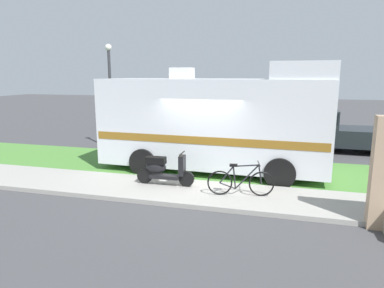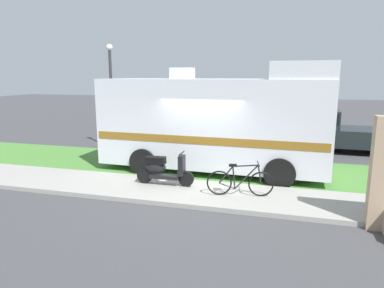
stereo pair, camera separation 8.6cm
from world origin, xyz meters
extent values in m
plane|color=#424244|center=(0.00, 0.00, 0.00)|extent=(80.00, 80.00, 0.00)
cube|color=#9E9B93|center=(0.00, -1.20, 0.06)|extent=(24.00, 2.00, 0.12)
cube|color=#4C8438|center=(0.00, 1.50, 0.04)|extent=(24.00, 3.40, 0.08)
cube|color=silver|center=(0.13, 1.31, 1.69)|extent=(7.35, 2.77, 2.78)
cube|color=silver|center=(2.87, 1.22, 3.33)|extent=(1.88, 2.47, 0.50)
cube|color=#8C601E|center=(0.13, 1.31, 1.27)|extent=(7.20, 2.78, 0.24)
cube|color=black|center=(3.75, 1.19, 2.17)|extent=(0.15, 2.16, 0.90)
cube|color=silver|center=(-0.96, 1.34, 3.26)|extent=(0.72, 0.62, 0.36)
cylinder|color=black|center=(2.42, 2.45, 0.45)|extent=(0.91, 0.31, 0.90)
cylinder|color=black|center=(2.35, 0.02, 0.45)|extent=(0.91, 0.31, 0.90)
cylinder|color=black|center=(-1.83, 2.59, 0.45)|extent=(0.91, 0.31, 0.90)
cylinder|color=black|center=(-1.90, 0.16, 0.45)|extent=(0.91, 0.31, 0.90)
cylinder|color=black|center=(-0.18, -0.88, 0.34)|extent=(0.44, 0.11, 0.44)
cylinder|color=black|center=(-1.42, -0.91, 0.34)|extent=(0.44, 0.11, 0.44)
cube|color=black|center=(-0.80, -0.89, 0.36)|extent=(0.88, 0.30, 0.10)
cube|color=black|center=(-1.07, -0.90, 0.82)|extent=(0.57, 0.27, 0.20)
ellipsoid|color=black|center=(-1.07, -0.90, 0.62)|extent=(0.61, 0.32, 0.36)
cube|color=black|center=(-0.30, -0.88, 0.72)|extent=(0.15, 0.32, 0.56)
cylinder|color=black|center=(-0.30, -0.88, 1.07)|extent=(0.05, 0.50, 0.04)
sphere|color=white|center=(-0.30, -0.88, 0.90)|extent=(0.12, 0.12, 0.12)
torus|color=black|center=(1.91, -1.14, 0.45)|extent=(0.65, 0.16, 0.65)
torus|color=black|center=(0.86, -1.33, 0.45)|extent=(0.65, 0.16, 0.65)
cylinder|color=black|center=(1.54, -1.20, 0.62)|extent=(0.60, 0.14, 0.67)
cylinder|color=black|center=(1.23, -1.26, 0.60)|extent=(0.10, 0.05, 0.60)
cylinder|color=black|center=(1.51, -1.21, 0.92)|extent=(0.64, 0.15, 0.09)
cylinder|color=black|center=(1.06, -1.29, 0.37)|extent=(0.42, 0.11, 0.18)
cylinder|color=black|center=(1.03, -1.30, 0.67)|extent=(0.37, 0.10, 0.47)
cylinder|color=black|center=(1.87, -1.14, 0.70)|extent=(0.13, 0.06, 0.51)
cube|color=black|center=(1.19, -1.27, 0.93)|extent=(0.21, 0.13, 0.06)
cylinder|color=black|center=(1.83, -1.15, 0.99)|extent=(0.12, 0.52, 0.03)
cube|color=#1E2328|center=(3.27, 5.93, 1.01)|extent=(2.64, 2.07, 1.47)
cube|color=black|center=(3.27, 5.93, 1.45)|extent=(2.52, 2.09, 0.44)
cube|color=#1E2328|center=(6.13, 5.83, 0.64)|extent=(3.22, 2.10, 0.72)
cylinder|color=black|center=(3.03, 4.99, 0.38)|extent=(0.77, 0.27, 0.76)
cylinder|color=black|center=(3.10, 6.89, 0.38)|extent=(0.77, 0.27, 0.76)
cylinder|color=black|center=(6.53, 6.77, 0.38)|extent=(0.77, 0.27, 0.76)
cube|color=#B7B29E|center=(-3.59, 9.71, 1.04)|extent=(2.49, 2.12, 1.53)
cube|color=black|center=(-3.59, 9.71, 1.51)|extent=(2.38, 2.14, 0.44)
cube|color=#B7B29E|center=(-6.21, 9.54, 0.68)|extent=(3.02, 2.16, 0.80)
cylinder|color=black|center=(-3.46, 10.67, 0.38)|extent=(0.77, 0.29, 0.76)
cylinder|color=black|center=(-3.34, 8.78, 0.38)|extent=(0.77, 0.29, 0.76)
cylinder|color=black|center=(-6.62, 10.46, 0.38)|extent=(0.77, 0.29, 0.76)
cylinder|color=black|center=(-6.49, 8.57, 0.38)|extent=(0.77, 0.29, 0.76)
cylinder|color=#333338|center=(-4.82, 3.60, 2.10)|extent=(0.12, 0.12, 4.20)
sphere|color=silver|center=(-4.82, 3.60, 4.32)|extent=(0.28, 0.28, 0.28)
camera|label=1|loc=(2.41, -9.83, 3.20)|focal=32.39mm
camera|label=2|loc=(2.49, -9.81, 3.20)|focal=32.39mm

